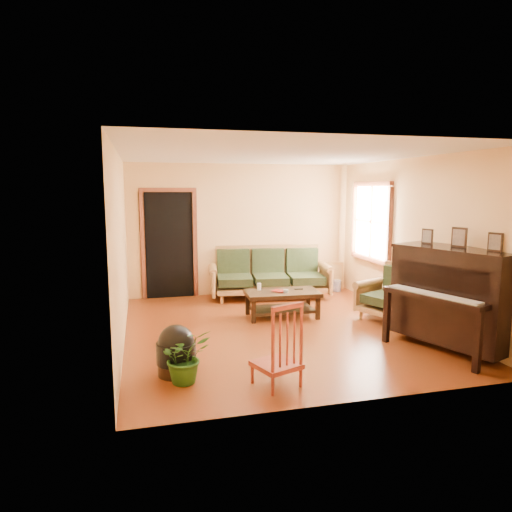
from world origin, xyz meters
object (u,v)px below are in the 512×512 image
object	(u,v)px
coffee_table	(282,304)
sofa	(270,273)
red_chair	(276,344)
ceramic_crock	(336,286)
armchair	(390,293)
piano	(453,299)
footstool	(176,356)
potted_plant	(185,356)

from	to	relation	value
coffee_table	sofa	bearing A→B (deg)	82.23
red_chair	ceramic_crock	size ratio (longest dim) A/B	4.07
armchair	coffee_table	bearing A→B (deg)	135.57
piano	red_chair	world-z (taller)	piano
armchair	red_chair	xyz separation A→B (m)	(-2.48, -1.91, 0.01)
piano	ceramic_crock	bearing A→B (deg)	70.67
footstool	sofa	bearing A→B (deg)	58.14
footstool	ceramic_crock	xyz separation A→B (m)	(3.56, 3.52, -0.10)
sofa	armchair	world-z (taller)	sofa
coffee_table	armchair	size ratio (longest dim) A/B	1.32
red_chair	coffee_table	bearing A→B (deg)	51.07
piano	armchair	bearing A→B (deg)	74.29
armchair	red_chair	bearing A→B (deg)	-165.84
sofa	coffee_table	bearing A→B (deg)	-90.21
piano	potted_plant	size ratio (longest dim) A/B	2.54
ceramic_crock	footstool	bearing A→B (deg)	-135.30
piano	red_chair	xyz separation A→B (m)	(-2.58, -0.54, -0.21)
footstool	armchair	bearing A→B (deg)	21.05
coffee_table	potted_plant	world-z (taller)	potted_plant
armchair	footstool	size ratio (longest dim) A/B	2.00
ceramic_crock	sofa	bearing A→B (deg)	-172.57
armchair	piano	xyz separation A→B (m)	(0.10, -1.38, 0.22)
coffee_table	piano	world-z (taller)	piano
red_chair	potted_plant	size ratio (longest dim) A/B	1.55
red_chair	sofa	bearing A→B (deg)	54.81
red_chair	potted_plant	distance (m)	1.01
coffee_table	potted_plant	distance (m)	2.86
sofa	footstool	size ratio (longest dim) A/B	5.10
coffee_table	armchair	bearing A→B (deg)	-20.96
piano	red_chair	bearing A→B (deg)	171.69
coffee_table	potted_plant	xyz separation A→B (m)	(-1.81, -2.21, 0.08)
ceramic_crock	coffee_table	bearing A→B (deg)	-137.14
coffee_table	armchair	distance (m)	1.75
sofa	piano	distance (m)	3.70
coffee_table	ceramic_crock	distance (m)	2.29
ceramic_crock	potted_plant	size ratio (longest dim) A/B	0.38
red_chair	footstool	bearing A→B (deg)	130.99
ceramic_crock	potted_plant	distance (m)	5.14
footstool	ceramic_crock	bearing A→B (deg)	44.70
sofa	footstool	distance (m)	3.93
potted_plant	armchair	bearing A→B (deg)	24.94
coffee_table	red_chair	bearing A→B (deg)	-108.79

